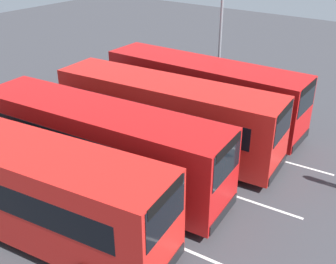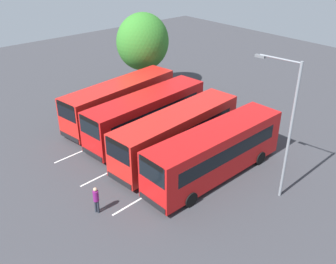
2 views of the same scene
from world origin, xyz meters
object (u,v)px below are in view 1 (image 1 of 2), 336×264
(street_lamp, at_px, (220,17))
(bus_center_right, at_px, (167,114))
(bus_far_right, at_px, (203,91))
(bus_far_left, at_px, (25,185))
(bus_center_left, at_px, (101,144))

(street_lamp, bearing_deg, bus_center_right, 4.51)
(bus_center_right, height_order, bus_far_right, same)
(bus_far_left, xyz_separation_m, bus_center_left, (-0.02, 3.48, 0.00))
(bus_center_right, bearing_deg, street_lamp, 96.99)
(bus_far_left, bearing_deg, street_lamp, 86.71)
(bus_far_left, bearing_deg, bus_center_right, 79.10)
(bus_far_left, relative_size, bus_far_right, 1.02)
(bus_far_left, height_order, bus_center_right, same)
(bus_center_left, xyz_separation_m, street_lamp, (-1.27, 10.88, 2.93))
(bus_center_right, height_order, street_lamp, street_lamp)
(bus_center_right, bearing_deg, bus_center_left, -100.79)
(bus_far_right, bearing_deg, bus_center_right, -88.35)
(bus_center_right, bearing_deg, bus_far_right, 87.53)
(bus_center_right, relative_size, bus_far_right, 1.01)
(bus_center_left, height_order, street_lamp, street_lamp)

